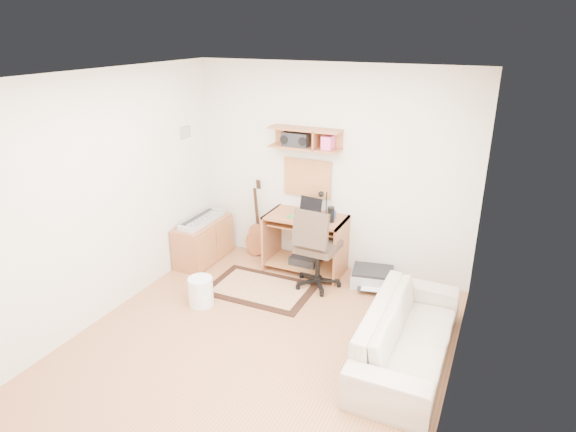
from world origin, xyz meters
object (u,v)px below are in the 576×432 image
at_px(cabinet, 203,241).
at_px(printer, 372,278).
at_px(desk, 305,243).
at_px(task_chair, 318,247).
at_px(sofa, 409,326).

relative_size(cabinet, printer, 1.78).
height_order(desk, task_chair, task_chair).
distance_m(cabinet, printer, 2.30).
bearing_deg(desk, cabinet, -167.86).
xyz_separation_m(desk, printer, (0.91, -0.01, -0.29)).
relative_size(desk, sofa, 0.53).
relative_size(task_chair, sofa, 0.56).
relative_size(desk, printer, 1.98).
bearing_deg(cabinet, sofa, -18.81).
distance_m(printer, sofa, 1.49).
distance_m(cabinet, sofa, 3.13).
xyz_separation_m(desk, cabinet, (-1.37, -0.29, -0.10)).
bearing_deg(printer, cabinet, 176.02).
xyz_separation_m(desk, sofa, (1.59, -1.30, -0.01)).
distance_m(desk, task_chair, 0.46).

